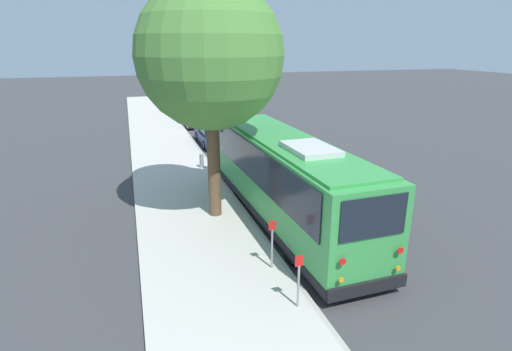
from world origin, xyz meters
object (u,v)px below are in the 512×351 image
at_px(parked_sedan_navy, 212,136).
at_px(parked_sedan_tan, 175,100).
at_px(parked_sedan_silver, 193,118).
at_px(sign_post_far, 272,244).
at_px(street_tree, 209,45).
at_px(sign_post_near, 299,281).
at_px(parked_sedan_maroon, 183,107).
at_px(fire_hydrant, 202,160).
at_px(shuttle_bus, 285,175).

relative_size(parked_sedan_navy, parked_sedan_tan, 0.98).
distance_m(parked_sedan_silver, sign_post_far, 23.32).
height_order(street_tree, sign_post_near, street_tree).
bearing_deg(parked_sedan_silver, sign_post_far, 174.06).
bearing_deg(parked_sedan_maroon, sign_post_near, 173.52).
relative_size(parked_sedan_silver, fire_hydrant, 5.70).
distance_m(parked_sedan_tan, fire_hydrant, 25.04).
height_order(parked_sedan_navy, fire_hydrant, parked_sedan_navy).
height_order(parked_sedan_maroon, street_tree, street_tree).
relative_size(sign_post_near, fire_hydrant, 1.77).
relative_size(parked_sedan_silver, street_tree, 0.50).
relative_size(parked_sedan_navy, parked_sedan_maroon, 1.07).
xyz_separation_m(parked_sedan_navy, fire_hydrant, (-5.64, 1.75, -0.04)).
relative_size(street_tree, sign_post_near, 6.46).
relative_size(parked_sedan_maroon, parked_sedan_tan, 0.92).
xyz_separation_m(sign_post_far, fire_hydrant, (10.62, 0.15, -0.38)).
distance_m(parked_sedan_maroon, sign_post_near, 32.05).
height_order(parked_sedan_maroon, fire_hydrant, parked_sedan_maroon).
bearing_deg(street_tree, sign_post_near, -173.28).
height_order(shuttle_bus, parked_sedan_navy, shuttle_bus).
xyz_separation_m(parked_sedan_maroon, street_tree, (-25.60, 2.28, 5.80)).
bearing_deg(sign_post_far, sign_post_near, -180.00).
relative_size(shuttle_bus, parked_sedan_tan, 2.44).
bearing_deg(shuttle_bus, street_tree, 65.24).
bearing_deg(parked_sedan_maroon, parked_sedan_silver, 175.16).
bearing_deg(shuttle_bus, parked_sedan_silver, -0.38).
xyz_separation_m(parked_sedan_tan, sign_post_far, (-35.61, 1.35, 0.35)).
bearing_deg(street_tree, parked_sedan_maroon, -5.08).
bearing_deg(street_tree, parked_sedan_tan, -3.87).
bearing_deg(parked_sedan_navy, parked_sedan_silver, 1.39).
bearing_deg(fire_hydrant, parked_sedan_maroon, -4.92).
relative_size(parked_sedan_maroon, sign_post_near, 2.97).
distance_m(parked_sedan_maroon, street_tree, 26.35).
height_order(shuttle_bus, sign_post_far, shuttle_bus).
distance_m(shuttle_bus, sign_post_near, 5.68).
height_order(shuttle_bus, parked_sedan_maroon, shuttle_bus).
relative_size(sign_post_far, fire_hydrant, 1.86).
xyz_separation_m(shuttle_bus, sign_post_near, (-5.33, 1.73, -0.91)).
bearing_deg(parked_sedan_maroon, fire_hydrant, 171.32).
distance_m(shuttle_bus, parked_sedan_navy, 12.91).
relative_size(parked_sedan_navy, street_tree, 0.49).
bearing_deg(parked_sedan_maroon, street_tree, 171.16).
distance_m(street_tree, fire_hydrant, 8.49).
relative_size(shuttle_bus, sign_post_far, 7.47).
height_order(parked_sedan_silver, parked_sedan_maroon, parked_sedan_silver).
height_order(parked_sedan_tan, sign_post_near, sign_post_near).
distance_m(shuttle_bus, sign_post_far, 3.92).
bearing_deg(parked_sedan_navy, parked_sedan_maroon, 0.03).
bearing_deg(street_tree, sign_post_far, -170.45).
bearing_deg(parked_sedan_navy, parked_sedan_tan, 0.45).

